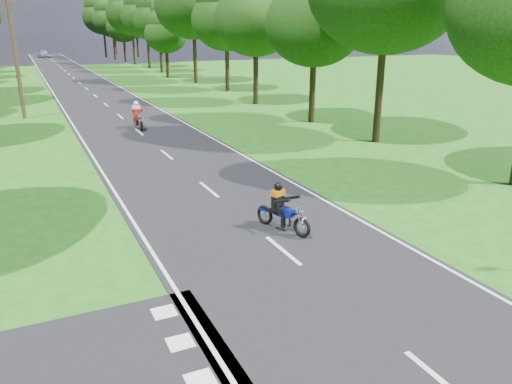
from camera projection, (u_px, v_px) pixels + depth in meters
name	position (u px, v px, depth m)	size (l,w,h in m)	color
ground	(322.00, 283.00, 12.03)	(160.00, 160.00, 0.00)	#1B5413
main_road	(80.00, 83.00, 55.06)	(7.00, 140.00, 0.02)	black
road_markings	(80.00, 85.00, 53.39)	(7.40, 140.00, 0.01)	silver
treeline	(75.00, 7.00, 61.70)	(40.00, 115.35, 14.78)	black
telegraph_pole	(16.00, 56.00, 32.45)	(1.20, 0.26, 8.00)	#382616
rider_near_blue	(283.00, 207.00, 14.87)	(0.59, 1.78, 1.48)	#0C158C
rider_far_red	(138.00, 115.00, 30.00)	(0.66, 1.97, 1.64)	#AD100D
distant_car	(44.00, 54.00, 100.37)	(1.70, 4.22, 1.44)	#B8BBBF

